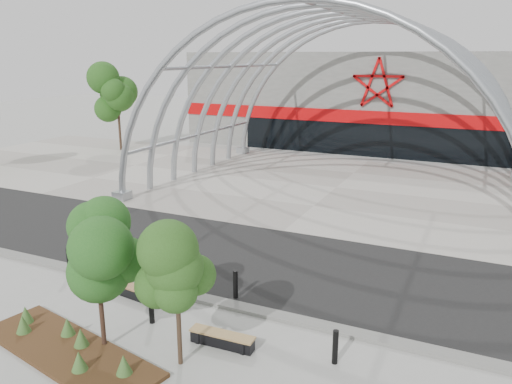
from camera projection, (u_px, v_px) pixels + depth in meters
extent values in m
plane|color=#9C9D97|center=(205.00, 297.00, 16.48)|extent=(140.00, 140.00, 0.00)
cube|color=black|center=(251.00, 259.00, 19.53)|extent=(140.00, 7.00, 0.02)
cube|color=#9D968D|center=(336.00, 188.00, 30.03)|extent=(60.00, 17.00, 0.04)
cube|color=slate|center=(201.00, 298.00, 16.24)|extent=(60.00, 0.50, 0.12)
cube|color=slate|center=(394.00, 98.00, 44.73)|extent=(34.00, 15.00, 8.00)
cube|color=black|center=(375.00, 141.00, 38.92)|extent=(22.00, 0.25, 2.60)
cube|color=#C10508|center=(376.00, 117.00, 38.45)|extent=(34.00, 0.30, 1.00)
torus|color=#9EA4A9|center=(292.00, 225.00, 23.47)|extent=(20.36, 0.36, 20.36)
torus|color=#9EA4A9|center=(309.00, 210.00, 25.66)|extent=(20.36, 0.36, 20.36)
torus|color=#9EA4A9|center=(324.00, 198.00, 27.85)|extent=(20.36, 0.36, 20.36)
torus|color=#9EA4A9|center=(336.00, 188.00, 30.04)|extent=(20.36, 0.36, 20.36)
torus|color=#9EA4A9|center=(347.00, 179.00, 32.22)|extent=(20.36, 0.36, 20.36)
torus|color=#9EA4A9|center=(357.00, 171.00, 34.41)|extent=(20.36, 0.36, 20.36)
torus|color=#9EA4A9|center=(365.00, 164.00, 36.60)|extent=(20.36, 0.36, 20.36)
cylinder|color=#9EA4A9|center=(477.00, 68.00, 25.30)|extent=(0.20, 15.00, 0.20)
cylinder|color=#9EA4A9|center=(344.00, 12.00, 27.40)|extent=(0.20, 15.00, 0.20)
cylinder|color=#9EA4A9|center=(231.00, 66.00, 31.04)|extent=(0.20, 15.00, 0.20)
cylinder|color=#9EA4A9|center=(197.00, 135.00, 33.28)|extent=(0.20, 15.00, 0.20)
cube|color=#9EA4A9|center=(122.00, 196.00, 27.47)|extent=(0.80, 0.80, 0.50)
cube|color=#9EA4A9|center=(243.00, 150.00, 40.59)|extent=(0.80, 0.80, 0.50)
cube|color=#322111|center=(68.00, 351.00, 13.32)|extent=(6.11, 2.95, 0.11)
cone|color=#426A2E|center=(23.00, 324.00, 14.10)|extent=(0.41, 0.41, 0.51)
cone|color=#426A2E|center=(81.00, 337.00, 13.44)|extent=(0.41, 0.41, 0.51)
cone|color=#426A2E|center=(79.00, 361.00, 12.40)|extent=(0.41, 0.41, 0.51)
cone|color=#426A2E|center=(67.00, 326.00, 13.98)|extent=(0.41, 0.41, 0.51)
cone|color=#426A2E|center=(124.00, 364.00, 12.25)|extent=(0.41, 0.41, 0.51)
cone|color=#426A2E|center=(26.00, 314.00, 14.62)|extent=(0.41, 0.41, 0.51)
cylinder|color=black|center=(102.00, 313.00, 13.35)|extent=(0.13, 0.13, 2.05)
ellipsoid|color=#164517|center=(96.00, 249.00, 12.86)|extent=(1.75, 1.75, 2.23)
cylinder|color=black|center=(179.00, 332.00, 12.66)|extent=(0.12, 0.12, 1.84)
ellipsoid|color=#234014|center=(176.00, 271.00, 12.22)|extent=(1.52, 1.52, 2.01)
cube|color=black|center=(135.00, 294.00, 16.36)|extent=(1.83, 0.58, 0.31)
cube|color=black|center=(121.00, 288.00, 16.70)|extent=(0.16, 0.41, 0.36)
cube|color=black|center=(150.00, 298.00, 16.00)|extent=(0.16, 0.41, 0.36)
cube|color=brown|center=(135.00, 288.00, 16.30)|extent=(1.89, 0.65, 0.05)
cube|color=black|center=(222.00, 341.00, 13.65)|extent=(1.82, 0.41, 0.31)
cube|color=black|center=(200.00, 335.00, 13.90)|extent=(0.12, 0.40, 0.36)
cube|color=black|center=(245.00, 345.00, 13.39)|extent=(0.12, 0.40, 0.36)
cube|color=#9A7D4A|center=(222.00, 334.00, 13.59)|extent=(1.87, 0.47, 0.05)
cylinder|color=black|center=(69.00, 262.00, 17.91)|extent=(0.17, 0.17, 1.05)
cylinder|color=black|center=(151.00, 308.00, 14.75)|extent=(0.16, 0.16, 0.99)
cylinder|color=black|center=(163.00, 270.00, 17.45)|extent=(0.14, 0.14, 0.90)
cylinder|color=black|center=(235.00, 285.00, 16.25)|extent=(0.16, 0.16, 0.97)
cylinder|color=black|center=(335.00, 347.00, 12.79)|extent=(0.15, 0.15, 0.94)
cylinder|color=black|center=(120.00, 131.00, 41.66)|extent=(0.20, 0.20, 3.30)
ellipsoid|color=#1A4311|center=(117.00, 94.00, 40.87)|extent=(3.00, 3.00, 3.60)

